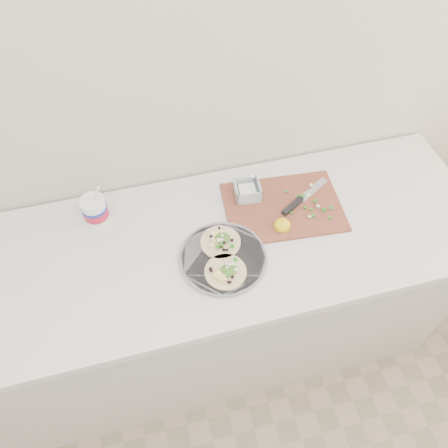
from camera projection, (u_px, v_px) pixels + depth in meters
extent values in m
cube|color=beige|center=(115.00, 103.00, 1.35)|extent=(3.50, 0.05, 2.60)
cube|color=beige|center=(163.00, 313.00, 1.87)|extent=(2.40, 0.62, 0.86)
cube|color=silver|center=(150.00, 260.00, 1.50)|extent=(2.44, 0.66, 0.04)
cylinder|color=slate|center=(223.00, 258.00, 1.47)|extent=(0.28, 0.28, 0.01)
cylinder|color=slate|center=(223.00, 257.00, 1.47)|extent=(0.30, 0.30, 0.00)
cylinder|color=white|center=(95.00, 210.00, 1.54)|extent=(0.09, 0.09, 0.10)
cylinder|color=red|center=(95.00, 211.00, 1.54)|extent=(0.09, 0.09, 0.04)
cylinder|color=#192D99|center=(94.00, 208.00, 1.53)|extent=(0.09, 0.09, 0.01)
cube|color=brown|center=(283.00, 207.00, 1.61)|extent=(0.45, 0.33, 0.01)
cube|color=white|center=(247.00, 192.00, 1.62)|extent=(0.06, 0.06, 0.03)
ellipsoid|color=yellow|center=(282.00, 224.00, 1.53)|extent=(0.06, 0.06, 0.05)
cube|color=silver|center=(313.00, 190.00, 1.65)|extent=(0.15, 0.10, 0.00)
cube|color=black|center=(293.00, 206.00, 1.59)|extent=(0.10, 0.07, 0.02)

